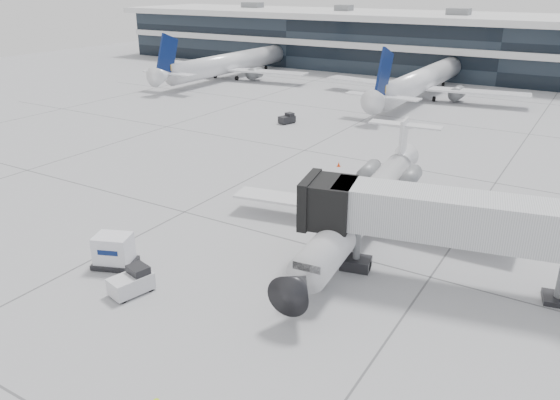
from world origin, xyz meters
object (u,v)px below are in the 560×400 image
Objects in this scene: regional_jet at (366,204)px; jet_bridge at (475,221)px; cargo_uld at (114,251)px; baggage_tug at (132,282)px.

regional_jet reaches higher than jet_bridge.
cargo_uld is (-11.76, -13.45, -1.02)m from regional_jet.
cargo_uld is at bearing -137.00° from regional_jet.
regional_jet is 9.68m from jet_bridge.
jet_bridge is at bearing -32.74° from regional_jet.
jet_bridge reaches higher than baggage_tug.
baggage_tug is (-16.78, -10.97, -3.66)m from jet_bridge.
jet_bridge is at bearing 47.51° from baggage_tug.
regional_jet is 1.42× the size of jet_bridge.
jet_bridge reaches higher than cargo_uld.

